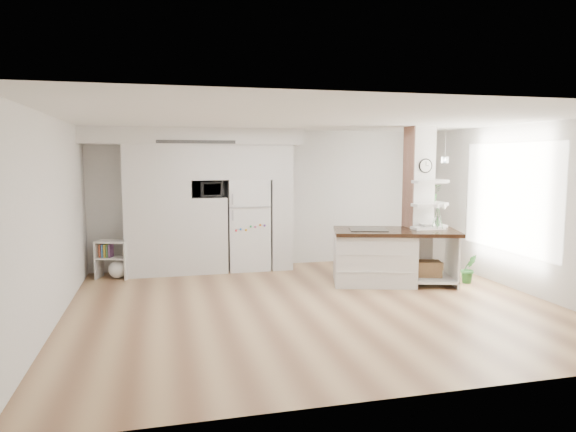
# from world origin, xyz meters

# --- Properties ---
(floor) EXTENTS (7.00, 6.00, 0.01)m
(floor) POSITION_xyz_m (0.00, 0.00, 0.00)
(floor) COLOR tan
(floor) RESTS_ON ground
(room) EXTENTS (7.04, 6.04, 2.72)m
(room) POSITION_xyz_m (0.00, 0.00, 1.86)
(room) COLOR white
(room) RESTS_ON ground
(cabinet_wall) EXTENTS (4.00, 0.71, 2.70)m
(cabinet_wall) POSITION_xyz_m (-1.45, 2.67, 1.51)
(cabinet_wall) COLOR silver
(cabinet_wall) RESTS_ON floor
(refrigerator) EXTENTS (0.78, 0.69, 1.75)m
(refrigerator) POSITION_xyz_m (-0.53, 2.68, 0.88)
(refrigerator) COLOR white
(refrigerator) RESTS_ON floor
(column) EXTENTS (0.69, 0.90, 2.70)m
(column) POSITION_xyz_m (2.38, 1.13, 1.35)
(column) COLOR silver
(column) RESTS_ON floor
(window) EXTENTS (0.00, 2.40, 2.40)m
(window) POSITION_xyz_m (3.48, 0.30, 1.50)
(window) COLOR white
(window) RESTS_ON room
(pendant_light) EXTENTS (0.12, 0.12, 0.10)m
(pendant_light) POSITION_xyz_m (1.70, 0.15, 2.12)
(pendant_light) COLOR white
(pendant_light) RESTS_ON room
(kitchen_island) EXTENTS (2.27, 1.53, 1.50)m
(kitchen_island) POSITION_xyz_m (1.51, 1.00, 0.49)
(kitchen_island) COLOR silver
(kitchen_island) RESTS_ON floor
(bookshelf) EXTENTS (0.65, 0.50, 0.68)m
(bookshelf) POSITION_xyz_m (-2.98, 2.49, 0.30)
(bookshelf) COLOR silver
(bookshelf) RESTS_ON floor
(floor_plant_a) EXTENTS (0.30, 0.25, 0.50)m
(floor_plant_a) POSITION_xyz_m (3.00, 0.65, 0.25)
(floor_plant_a) COLOR #296729
(floor_plant_a) RESTS_ON floor
(floor_plant_b) EXTENTS (0.28, 0.28, 0.48)m
(floor_plant_b) POSITION_xyz_m (2.49, 1.81, 0.24)
(floor_plant_b) COLOR #296729
(floor_plant_b) RESTS_ON floor
(microwave) EXTENTS (0.54, 0.37, 0.30)m
(microwave) POSITION_xyz_m (-1.27, 2.62, 1.57)
(microwave) COLOR #2D2D2D
(microwave) RESTS_ON cabinet_wall
(shelf_plant) EXTENTS (0.27, 0.23, 0.30)m
(shelf_plant) POSITION_xyz_m (2.63, 1.30, 1.52)
(shelf_plant) COLOR #296729
(shelf_plant) RESTS_ON column
(decor_bowl) EXTENTS (0.22, 0.22, 0.05)m
(decor_bowl) POSITION_xyz_m (2.30, 0.90, 1.00)
(decor_bowl) COLOR white
(decor_bowl) RESTS_ON column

